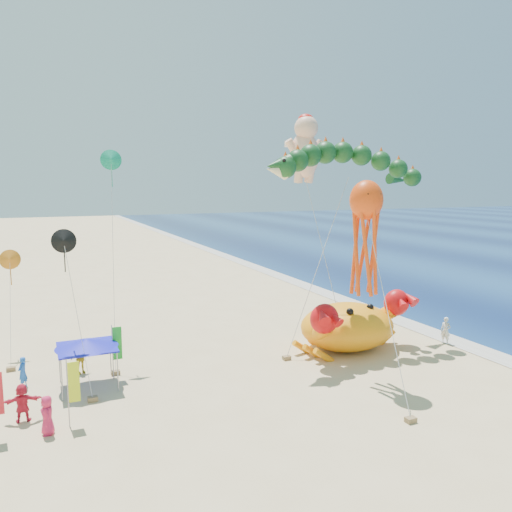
{
  "coord_description": "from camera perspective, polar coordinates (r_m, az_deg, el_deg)",
  "views": [
    {
      "loc": [
        -14.73,
        -26.84,
        11.0
      ],
      "look_at": [
        -2.0,
        2.0,
        6.5
      ],
      "focal_mm": 35.0,
      "sensor_mm": 36.0,
      "label": 1
    }
  ],
  "objects": [
    {
      "name": "crab_inflatable",
      "position": [
        34.32,
        10.51,
        -7.73
      ],
      "size": [
        8.83,
        6.74,
        3.87
      ],
      "color": "orange",
      "rests_on": "ground"
    },
    {
      "name": "cherub_kite",
      "position": [
        41.17,
        5.64,
        12.32
      ],
      "size": [
        2.47,
        6.9,
        16.61
      ],
      "color": "#FFBE9B",
      "rests_on": "ground"
    },
    {
      "name": "octopus_kite",
      "position": [
        28.37,
        12.42,
        3.01
      ],
      "size": [
        2.45,
        6.68,
        11.27
      ],
      "color": "#EF440C",
      "rests_on": "ground"
    },
    {
      "name": "beachgoers",
      "position": [
        29.01,
        -20.47,
        -12.77
      ],
      "size": [
        31.7,
        9.62,
        1.88
      ],
      "color": "#25713D",
      "rests_on": "ground"
    },
    {
      "name": "canopy_blue",
      "position": [
        29.04,
        -18.79,
        -9.46
      ],
      "size": [
        3.33,
        3.33,
        2.71
      ],
      "color": "gray",
      "rests_on": "ground"
    },
    {
      "name": "small_kites",
      "position": [
        30.16,
        -24.77,
        -0.3
      ],
      "size": [
        9.96,
        14.31,
        13.24
      ],
      "color": "orange",
      "rests_on": "ground"
    },
    {
      "name": "feather_flags",
      "position": [
        26.87,
        -24.66,
        -12.18
      ],
      "size": [
        10.39,
        5.06,
        3.2
      ],
      "color": "gray",
      "rests_on": "ground"
    },
    {
      "name": "dragon_kite",
      "position": [
        34.13,
        10.28,
        9.78
      ],
      "size": [
        12.63,
        3.91,
        13.44
      ],
      "color": "#103B17",
      "rests_on": "ground"
    },
    {
      "name": "ground",
      "position": [
        32.53,
        4.75,
        -11.67
      ],
      "size": [
        320.0,
        320.0,
        0.0
      ],
      "primitive_type": "plane",
      "color": "#D1B784",
      "rests_on": "ground"
    },
    {
      "name": "foam_strip",
      "position": [
        39.44,
        20.43,
        -8.58
      ],
      "size": [
        320.0,
        320.0,
        0.0
      ],
      "primitive_type": "plane",
      "color": "silver",
      "rests_on": "ground"
    }
  ]
}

